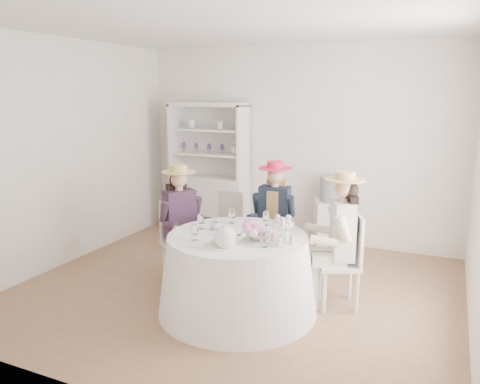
% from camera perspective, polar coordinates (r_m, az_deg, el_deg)
% --- Properties ---
extents(ground, '(4.50, 4.50, 0.00)m').
position_cam_1_polar(ground, '(5.11, -0.47, -11.80)').
color(ground, brown).
rests_on(ground, ground).
extents(ceiling, '(4.50, 4.50, 0.00)m').
position_cam_1_polar(ceiling, '(4.72, -0.53, 19.75)').
color(ceiling, white).
rests_on(ceiling, wall_back).
extents(wall_back, '(4.50, 0.00, 4.50)m').
position_cam_1_polar(wall_back, '(6.58, 6.86, 5.73)').
color(wall_back, silver).
rests_on(wall_back, ground).
extents(wall_front, '(4.50, 0.00, 4.50)m').
position_cam_1_polar(wall_front, '(3.07, -16.39, -2.05)').
color(wall_front, silver).
rests_on(wall_front, ground).
extents(wall_left, '(0.00, 4.50, 4.50)m').
position_cam_1_polar(wall_left, '(6.02, -20.39, 4.47)').
color(wall_left, silver).
rests_on(wall_left, ground).
extents(tea_table, '(1.52, 1.52, 0.76)m').
position_cam_1_polar(tea_table, '(4.53, -0.30, -9.90)').
color(tea_table, white).
rests_on(tea_table, ground).
extents(hutch, '(1.24, 0.69, 1.93)m').
position_cam_1_polar(hutch, '(6.95, -3.65, 0.57)').
color(hutch, silver).
rests_on(hutch, ground).
extents(side_table, '(0.55, 0.55, 0.65)m').
position_cam_1_polar(side_table, '(6.39, 11.01, -3.96)').
color(side_table, silver).
rests_on(side_table, ground).
extents(hatbox, '(0.42, 0.42, 0.33)m').
position_cam_1_polar(hatbox, '(6.27, 11.20, 0.35)').
color(hatbox, black).
rests_on(hatbox, side_table).
extents(guest_left, '(0.56, 0.52, 1.30)m').
position_cam_1_polar(guest_left, '(5.17, -7.24, -2.98)').
color(guest_left, silver).
rests_on(guest_left, ground).
extents(guest_mid, '(0.48, 0.50, 1.32)m').
position_cam_1_polar(guest_mid, '(5.28, 4.17, -2.46)').
color(guest_mid, silver).
rests_on(guest_mid, ground).
extents(guest_right, '(0.56, 0.51, 1.35)m').
position_cam_1_polar(guest_right, '(4.59, 12.09, -4.80)').
color(guest_right, silver).
rests_on(guest_right, ground).
extents(spare_chair, '(0.38, 0.38, 0.88)m').
position_cam_1_polar(spare_chair, '(5.92, -0.68, -3.56)').
color(spare_chair, silver).
rests_on(spare_chair, ground).
extents(teacup_a, '(0.10, 0.10, 0.07)m').
position_cam_1_polar(teacup_a, '(4.56, -3.12, -4.22)').
color(teacup_a, white).
rests_on(teacup_a, tea_table).
extents(teacup_b, '(0.08, 0.08, 0.07)m').
position_cam_1_polar(teacup_b, '(4.66, 0.97, -3.83)').
color(teacup_b, white).
rests_on(teacup_b, tea_table).
extents(teacup_c, '(0.11, 0.11, 0.07)m').
position_cam_1_polar(teacup_c, '(4.46, 3.08, -4.61)').
color(teacup_c, white).
rests_on(teacup_c, tea_table).
extents(flower_bowl, '(0.24, 0.24, 0.05)m').
position_cam_1_polar(flower_bowl, '(4.28, 2.20, -5.43)').
color(flower_bowl, white).
rests_on(flower_bowl, tea_table).
extents(flower_arrangement, '(0.21, 0.21, 0.08)m').
position_cam_1_polar(flower_arrangement, '(4.23, 1.59, -4.60)').
color(flower_arrangement, pink).
rests_on(flower_arrangement, tea_table).
extents(table_teapot, '(0.28, 0.20, 0.21)m').
position_cam_1_polar(table_teapot, '(4.04, -1.75, -5.58)').
color(table_teapot, white).
rests_on(table_teapot, tea_table).
extents(sandwich_plate, '(0.29, 0.29, 0.06)m').
position_cam_1_polar(sandwich_plate, '(4.11, -2.28, -6.31)').
color(sandwich_plate, white).
rests_on(sandwich_plate, tea_table).
extents(cupcake_stand, '(0.26, 0.26, 0.25)m').
position_cam_1_polar(cupcake_stand, '(4.16, 5.20, -5.07)').
color(cupcake_stand, white).
rests_on(cupcake_stand, tea_table).
extents(stemware_set, '(0.89, 0.89, 0.15)m').
position_cam_1_polar(stemware_set, '(4.38, -0.30, -4.36)').
color(stemware_set, white).
rests_on(stemware_set, tea_table).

